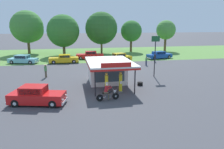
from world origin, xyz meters
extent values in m
plane|color=#424247|center=(0.00, 0.00, 0.00)|extent=(300.00, 300.00, 0.00)
cube|color=#56843D|center=(0.00, 30.00, 0.00)|extent=(120.00, 24.00, 0.01)
cube|color=silver|center=(1.44, 4.74, 1.34)|extent=(4.15, 3.72, 2.69)
cube|color=#384C56|center=(1.44, 2.90, 1.40)|extent=(3.32, 0.05, 1.72)
cube|color=silver|center=(1.44, 3.20, 2.77)|extent=(4.85, 7.31, 0.16)
cube|color=red|center=(1.44, 3.20, 2.59)|extent=(4.85, 7.31, 0.18)
cube|color=red|center=(1.44, -0.43, 3.07)|extent=(2.91, 0.08, 0.44)
cylinder|color=black|center=(3.42, -0.06, 1.34)|extent=(0.12, 0.12, 2.69)
cylinder|color=black|center=(-0.54, -0.06, 1.34)|extent=(0.12, 0.12, 2.69)
cube|color=slate|center=(0.72, 0.78, 0.05)|extent=(0.44, 0.44, 0.10)
cylinder|color=yellow|center=(0.72, 0.78, 0.96)|extent=(0.34, 0.34, 1.73)
cube|color=white|center=(0.72, 0.60, 1.05)|extent=(0.22, 0.02, 0.28)
sphere|color=#EACC4C|center=(0.72, 0.78, 1.97)|extent=(0.26, 0.26, 0.26)
cube|color=slate|center=(2.16, 0.78, 0.05)|extent=(0.44, 0.44, 0.10)
cylinder|color=yellow|center=(2.16, 0.78, 0.97)|extent=(0.34, 0.34, 1.74)
cube|color=white|center=(2.16, 0.60, 1.06)|extent=(0.22, 0.02, 0.28)
sphere|color=#EACC4C|center=(2.16, 0.78, 1.98)|extent=(0.26, 0.26, 0.26)
cylinder|color=black|center=(1.21, -1.28, 0.32)|extent=(0.65, 0.19, 0.64)
cylinder|color=silver|center=(1.21, -1.28, 0.32)|extent=(0.17, 0.14, 0.16)
cylinder|color=black|center=(-0.29, -1.48, 0.32)|extent=(0.65, 0.19, 0.64)
cylinder|color=silver|center=(-0.29, -1.48, 0.32)|extent=(0.17, 0.14, 0.16)
ellipsoid|color=black|center=(0.56, -1.37, 0.78)|extent=(0.59, 0.31, 0.24)
cube|color=#59595E|center=(0.51, -1.37, 0.42)|extent=(0.47, 0.30, 0.36)
cube|color=black|center=(0.21, -1.41, 0.72)|extent=(0.51, 0.32, 0.10)
cylinder|color=silver|center=(1.11, -1.29, 0.60)|extent=(0.38, 0.12, 0.71)
cylinder|color=silver|center=(0.99, -1.31, 0.98)|extent=(0.13, 0.70, 0.04)
sphere|color=silver|center=(1.09, -1.29, 0.82)|extent=(0.16, 0.16, 0.16)
cube|color=black|center=(-0.24, -1.47, 0.44)|extent=(0.46, 0.24, 0.12)
cylinder|color=silver|center=(0.10, -1.29, 0.28)|extent=(0.71, 0.17, 0.18)
cube|color=brown|center=(0.28, -1.40, 0.78)|extent=(0.44, 0.39, 0.14)
cylinder|color=brown|center=(0.46, -1.22, 0.38)|extent=(0.15, 0.25, 0.56)
cylinder|color=brown|center=(0.50, -1.54, 0.38)|extent=(0.15, 0.25, 0.56)
cylinder|color=#B21E23|center=(0.32, -1.40, 1.09)|extent=(0.45, 0.37, 0.60)
sphere|color=beige|center=(0.38, -1.39, 1.47)|extent=(0.22, 0.22, 0.22)
cylinder|color=#B21E23|center=(0.53, -1.17, 1.18)|extent=(0.54, 0.16, 0.31)
cylinder|color=#B21E23|center=(0.59, -1.56, 1.18)|extent=(0.54, 0.16, 0.31)
cube|color=red|center=(-5.70, -1.10, 0.60)|extent=(4.99, 2.87, 0.84)
cube|color=red|center=(-5.97, -1.03, 1.33)|extent=(2.39, 2.02, 0.62)
cube|color=#283847|center=(-4.98, -1.28, 1.33)|extent=(0.38, 1.35, 0.49)
cube|color=#283847|center=(-5.78, -0.29, 1.33)|extent=(1.72, 0.46, 0.47)
cube|color=#283847|center=(-6.16, -1.77, 1.33)|extent=(1.72, 0.46, 0.47)
cube|color=silver|center=(-3.39, -1.68, 0.30)|extent=(0.53, 1.66, 0.18)
cube|color=silver|center=(-8.01, -0.52, 0.30)|extent=(0.53, 1.66, 0.18)
sphere|color=white|center=(-3.24, -1.14, 0.64)|extent=(0.18, 0.18, 0.18)
sphere|color=white|center=(-3.52, -2.24, 0.64)|extent=(0.18, 0.18, 0.18)
cylinder|color=black|center=(-3.95, -0.69, 0.33)|extent=(0.69, 0.36, 0.66)
cylinder|color=silver|center=(-3.95, -0.69, 0.33)|extent=(0.34, 0.29, 0.30)
cylinder|color=black|center=(-4.35, -2.29, 0.33)|extent=(0.69, 0.36, 0.66)
cylinder|color=silver|center=(-4.35, -2.29, 0.33)|extent=(0.34, 0.29, 0.30)
cylinder|color=black|center=(-7.05, 0.09, 0.33)|extent=(0.69, 0.36, 0.66)
cylinder|color=silver|center=(-7.05, 0.09, 0.33)|extent=(0.34, 0.29, 0.30)
cylinder|color=black|center=(-7.45, -1.51, 0.33)|extent=(0.69, 0.36, 0.66)
cylinder|color=silver|center=(-7.45, -1.51, 0.33)|extent=(0.34, 0.29, 0.30)
cube|color=#7AC6D1|center=(-11.10, 19.94, 0.54)|extent=(5.29, 3.10, 0.72)
cube|color=#7AC6D1|center=(-11.21, 19.97, 1.20)|extent=(2.64, 2.14, 0.59)
cube|color=#283847|center=(-10.13, 19.66, 1.20)|extent=(0.43, 1.35, 0.48)
cube|color=#283847|center=(-11.00, 20.71, 1.20)|extent=(1.88, 0.57, 0.45)
cube|color=#283847|center=(-11.43, 19.23, 1.20)|extent=(1.88, 0.57, 0.45)
cube|color=silver|center=(-8.67, 19.24, 0.30)|extent=(0.59, 1.66, 0.18)
cube|color=silver|center=(-13.52, 20.64, 0.30)|extent=(0.59, 1.66, 0.18)
sphere|color=white|center=(-8.50, 19.78, 0.58)|extent=(0.18, 0.18, 0.18)
sphere|color=white|center=(-8.82, 18.68, 0.58)|extent=(0.18, 0.18, 0.18)
cylinder|color=black|center=(-9.24, 20.26, 0.33)|extent=(0.69, 0.38, 0.66)
cylinder|color=silver|center=(-9.24, 20.26, 0.33)|extent=(0.35, 0.29, 0.30)
cylinder|color=black|center=(-9.70, 18.67, 0.33)|extent=(0.69, 0.38, 0.66)
cylinder|color=silver|center=(-9.70, 18.67, 0.33)|extent=(0.35, 0.29, 0.30)
cylinder|color=black|center=(-12.50, 21.21, 0.33)|extent=(0.69, 0.38, 0.66)
cylinder|color=silver|center=(-12.50, 21.21, 0.33)|extent=(0.35, 0.29, 0.30)
cylinder|color=black|center=(-12.96, 19.61, 0.33)|extent=(0.69, 0.38, 0.66)
cylinder|color=silver|center=(-12.96, 19.61, 0.33)|extent=(0.35, 0.29, 0.30)
cube|color=gold|center=(5.96, 18.68, 0.56)|extent=(5.33, 3.06, 0.76)
cube|color=gold|center=(6.13, 18.73, 1.24)|extent=(2.42, 2.07, 0.61)
cube|color=#283847|center=(5.15, 18.46, 1.24)|extent=(0.41, 1.35, 0.49)
cube|color=#283847|center=(6.34, 17.99, 1.24)|extent=(1.71, 0.50, 0.46)
cube|color=#283847|center=(5.92, 19.47, 1.24)|extent=(1.71, 0.50, 0.46)
cube|color=silver|center=(3.50, 18.00, 0.30)|extent=(0.57, 1.66, 0.18)
cube|color=silver|center=(8.41, 19.37, 0.30)|extent=(0.57, 1.66, 0.18)
sphere|color=white|center=(3.65, 17.45, 0.60)|extent=(0.18, 0.18, 0.18)
sphere|color=white|center=(3.34, 18.55, 0.60)|extent=(0.18, 0.18, 0.18)
cylinder|color=black|center=(4.53, 17.43, 0.33)|extent=(0.69, 0.37, 0.66)
cylinder|color=silver|center=(4.53, 17.43, 0.33)|extent=(0.35, 0.29, 0.30)
cylinder|color=black|center=(4.08, 19.02, 0.33)|extent=(0.69, 0.37, 0.66)
cylinder|color=silver|center=(4.08, 19.02, 0.33)|extent=(0.35, 0.29, 0.30)
cylinder|color=black|center=(7.83, 18.34, 0.33)|extent=(0.69, 0.37, 0.66)
cylinder|color=silver|center=(7.83, 18.34, 0.33)|extent=(0.35, 0.29, 0.30)
cylinder|color=black|center=(7.38, 19.94, 0.33)|extent=(0.69, 0.37, 0.66)
cylinder|color=silver|center=(7.38, 19.94, 0.33)|extent=(0.35, 0.29, 0.30)
cube|color=gold|center=(-4.00, 19.00, 0.59)|extent=(5.16, 1.89, 0.82)
cube|color=gold|center=(-3.83, 19.00, 1.25)|extent=(2.02, 1.64, 0.50)
cube|color=#283847|center=(-4.81, 18.99, 1.25)|extent=(0.05, 1.44, 0.40)
cube|color=#283847|center=(-3.82, 18.21, 1.25)|extent=(1.70, 0.05, 0.38)
cube|color=#283847|center=(-3.84, 19.80, 1.25)|extent=(1.70, 0.05, 0.38)
cube|color=silver|center=(-6.61, 18.97, 0.30)|extent=(0.14, 1.75, 0.18)
cube|color=silver|center=(-1.40, 19.03, 0.30)|extent=(0.14, 1.75, 0.18)
sphere|color=white|center=(-6.61, 18.39, 0.63)|extent=(0.18, 0.18, 0.18)
sphere|color=white|center=(-6.62, 19.56, 0.63)|extent=(0.18, 0.18, 0.18)
cylinder|color=black|center=(-5.74, 18.12, 0.33)|extent=(0.66, 0.21, 0.66)
cylinder|color=silver|center=(-5.74, 18.12, 0.33)|extent=(0.30, 0.22, 0.30)
cylinder|color=black|center=(-5.76, 19.84, 0.33)|extent=(0.66, 0.21, 0.66)
cylinder|color=silver|center=(-5.76, 19.84, 0.33)|extent=(0.30, 0.22, 0.30)
cylinder|color=black|center=(-2.24, 18.16, 0.33)|extent=(0.66, 0.21, 0.66)
cylinder|color=silver|center=(-2.24, 18.16, 0.33)|extent=(0.30, 0.22, 0.30)
cylinder|color=black|center=(-2.26, 19.88, 0.33)|extent=(0.66, 0.21, 0.66)
cylinder|color=silver|center=(-2.26, 19.88, 0.33)|extent=(0.30, 0.22, 0.30)
cube|color=#19479E|center=(14.89, 20.35, 0.55)|extent=(5.54, 2.98, 0.75)
cube|color=#19479E|center=(14.72, 20.31, 1.20)|extent=(2.65, 2.08, 0.54)
cube|color=#283847|center=(15.84, 20.59, 1.20)|extent=(0.37, 1.37, 0.43)
cube|color=#283847|center=(14.54, 21.06, 1.20)|extent=(1.95, 0.50, 0.41)
cube|color=#283847|center=(14.90, 19.56, 1.20)|extent=(1.95, 0.50, 0.41)
cube|color=silver|center=(17.47, 20.98, 0.30)|extent=(0.52, 1.68, 0.18)
cube|color=silver|center=(12.30, 19.73, 0.30)|extent=(0.52, 1.68, 0.18)
sphere|color=white|center=(17.35, 21.54, 0.59)|extent=(0.18, 0.18, 0.18)
sphere|color=white|center=(17.62, 20.43, 0.59)|extent=(0.18, 0.18, 0.18)
cylinder|color=black|center=(16.43, 21.59, 0.33)|extent=(0.69, 0.35, 0.66)
cylinder|color=silver|center=(16.43, 21.59, 0.33)|extent=(0.34, 0.28, 0.30)
cylinder|color=black|center=(16.82, 19.97, 0.33)|extent=(0.69, 0.35, 0.66)
cylinder|color=silver|center=(16.82, 19.97, 0.33)|extent=(0.34, 0.28, 0.30)
cylinder|color=black|center=(12.95, 20.74, 0.33)|extent=(0.69, 0.35, 0.66)
cylinder|color=silver|center=(12.95, 20.74, 0.33)|extent=(0.34, 0.28, 0.30)
cylinder|color=black|center=(13.34, 19.12, 0.33)|extent=(0.69, 0.35, 0.66)
cylinder|color=silver|center=(13.34, 19.12, 0.33)|extent=(0.34, 0.28, 0.30)
cube|color=red|center=(1.02, 22.55, 0.59)|extent=(5.52, 2.31, 0.82)
cube|color=red|center=(1.22, 22.53, 1.28)|extent=(2.30, 1.79, 0.55)
cube|color=#283847|center=(0.16, 22.63, 1.28)|extent=(0.17, 1.41, 0.44)
cube|color=#283847|center=(1.14, 21.75, 1.28)|extent=(1.83, 0.20, 0.42)
cube|color=#283847|center=(1.29, 23.31, 1.28)|extent=(1.83, 0.20, 0.42)
cube|color=silver|center=(-1.69, 22.80, 0.30)|extent=(0.28, 1.72, 0.18)
cube|color=silver|center=(3.73, 22.29, 0.30)|extent=(0.28, 1.72, 0.18)
sphere|color=white|center=(-1.75, 22.23, 0.63)|extent=(0.18, 0.18, 0.18)
sphere|color=white|center=(-1.64, 23.38, 0.63)|extent=(0.18, 0.18, 0.18)
cylinder|color=black|center=(-0.88, 21.88, 0.33)|extent=(0.68, 0.26, 0.66)
cylinder|color=silver|center=(-0.88, 21.88, 0.33)|extent=(0.32, 0.25, 0.30)
cylinder|color=black|center=(-0.72, 23.56, 0.33)|extent=(0.68, 0.26, 0.66)
cylinder|color=silver|center=(-0.72, 23.56, 0.33)|extent=(0.32, 0.25, 0.30)
cylinder|color=black|center=(2.76, 21.53, 0.33)|extent=(0.68, 0.26, 0.66)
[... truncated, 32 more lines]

